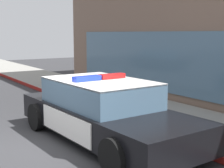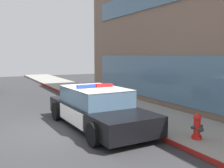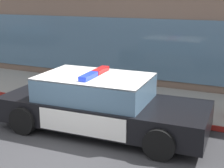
{
  "view_description": "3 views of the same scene",
  "coord_description": "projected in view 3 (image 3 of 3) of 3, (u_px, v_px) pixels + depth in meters",
  "views": [
    {
      "loc": [
        6.49,
        -2.44,
        2.43
      ],
      "look_at": [
        0.11,
        1.73,
        1.26
      ],
      "focal_mm": 52.93,
      "sensor_mm": 36.0,
      "label": 1
    },
    {
      "loc": [
        8.33,
        -2.16,
        2.51
      ],
      "look_at": [
        0.15,
        2.05,
        1.48
      ],
      "focal_mm": 41.11,
      "sensor_mm": 36.0,
      "label": 2
    },
    {
      "loc": [
        3.6,
        -5.29,
        3.24
      ],
      "look_at": [
        0.36,
        1.81,
        1.1
      ],
      "focal_mm": 51.62,
      "sensor_mm": 36.0,
      "label": 3
    }
  ],
  "objects": [
    {
      "name": "police_cruiser",
      "position": [
        100.0,
        104.0,
        7.91
      ],
      "size": [
        5.16,
        2.28,
        1.49
      ],
      "rotation": [
        0.0,
        0.0,
        0.04
      ],
      "color": "black",
      "rests_on": "ground"
    },
    {
      "name": "sidewalk",
      "position": [
        129.0,
        98.0,
        10.36
      ],
      "size": [
        48.0,
        2.81,
        0.15
      ],
      "primitive_type": "cube",
      "color": "gray",
      "rests_on": "ground"
    },
    {
      "name": "ground",
      "position": [
        62.0,
        151.0,
        6.94
      ],
      "size": [
        48.0,
        48.0,
        0.0
      ],
      "primitive_type": "plane",
      "color": "#303033"
    },
    {
      "name": "curb_red_paint",
      "position": [
        111.0,
        112.0,
        9.12
      ],
      "size": [
        28.8,
        0.04,
        0.14
      ],
      "primitive_type": "cube",
      "color": "maroon",
      "rests_on": "ground"
    }
  ]
}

